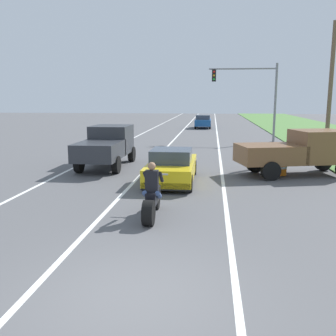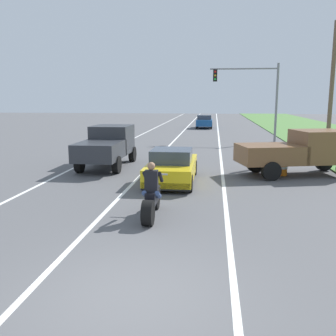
{
  "view_description": "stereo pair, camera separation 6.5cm",
  "coord_description": "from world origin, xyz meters",
  "px_view_note": "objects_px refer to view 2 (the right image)",
  "views": [
    {
      "loc": [
        1.32,
        -5.87,
        3.35
      ],
      "look_at": [
        -0.16,
        6.71,
        1.0
      ],
      "focal_mm": 40.19,
      "sensor_mm": 36.0,
      "label": 1
    },
    {
      "loc": [
        1.38,
        -5.86,
        3.35
      ],
      "look_at": [
        -0.16,
        6.71,
        1.0
      ],
      "focal_mm": 40.19,
      "sensor_mm": 36.0,
      "label": 2
    }
  ],
  "objects_px": {
    "pickup_truck_right_shoulder_brown": "(299,150)",
    "sports_car_yellow": "(172,167)",
    "pickup_truck_left_lane_dark_grey": "(107,145)",
    "traffic_light_mast_near": "(255,89)",
    "motorcycle_with_rider": "(152,198)",
    "distant_car_far_ahead": "(204,121)",
    "construction_barrel_nearest": "(281,164)"
  },
  "relations": [
    {
      "from": "sports_car_yellow",
      "to": "pickup_truck_left_lane_dark_grey",
      "type": "height_order",
      "value": "pickup_truck_left_lane_dark_grey"
    },
    {
      "from": "traffic_light_mast_near",
      "to": "construction_barrel_nearest",
      "type": "height_order",
      "value": "traffic_light_mast_near"
    },
    {
      "from": "pickup_truck_right_shoulder_brown",
      "to": "motorcycle_with_rider",
      "type": "bearing_deg",
      "value": -128.48
    },
    {
      "from": "traffic_light_mast_near",
      "to": "construction_barrel_nearest",
      "type": "distance_m",
      "value": 13.81
    },
    {
      "from": "motorcycle_with_rider",
      "to": "sports_car_yellow",
      "type": "bearing_deg",
      "value": 89.45
    },
    {
      "from": "construction_barrel_nearest",
      "to": "pickup_truck_right_shoulder_brown",
      "type": "bearing_deg",
      "value": 1.75
    },
    {
      "from": "distant_car_far_ahead",
      "to": "sports_car_yellow",
      "type": "bearing_deg",
      "value": -91.06
    },
    {
      "from": "sports_car_yellow",
      "to": "traffic_light_mast_near",
      "type": "bearing_deg",
      "value": 72.88
    },
    {
      "from": "sports_car_yellow",
      "to": "pickup_truck_left_lane_dark_grey",
      "type": "distance_m",
      "value": 4.76
    },
    {
      "from": "motorcycle_with_rider",
      "to": "construction_barrel_nearest",
      "type": "relative_size",
      "value": 2.21
    },
    {
      "from": "sports_car_yellow",
      "to": "pickup_truck_left_lane_dark_grey",
      "type": "xyz_separation_m",
      "value": [
        -3.56,
        3.12,
        0.48
      ]
    },
    {
      "from": "motorcycle_with_rider",
      "to": "traffic_light_mast_near",
      "type": "distance_m",
      "value": 20.99
    },
    {
      "from": "sports_car_yellow",
      "to": "pickup_truck_left_lane_dark_grey",
      "type": "relative_size",
      "value": 0.9
    },
    {
      "from": "sports_car_yellow",
      "to": "traffic_light_mast_near",
      "type": "xyz_separation_m",
      "value": [
        4.74,
        15.4,
        3.41
      ]
    },
    {
      "from": "sports_car_yellow",
      "to": "distant_car_far_ahead",
      "type": "relative_size",
      "value": 1.08
    },
    {
      "from": "construction_barrel_nearest",
      "to": "pickup_truck_left_lane_dark_grey",
      "type": "bearing_deg",
      "value": 172.57
    },
    {
      "from": "motorcycle_with_rider",
      "to": "construction_barrel_nearest",
      "type": "xyz_separation_m",
      "value": [
        4.68,
        6.79,
        -0.09
      ]
    },
    {
      "from": "sports_car_yellow",
      "to": "traffic_light_mast_near",
      "type": "height_order",
      "value": "traffic_light_mast_near"
    },
    {
      "from": "sports_car_yellow",
      "to": "distant_car_far_ahead",
      "type": "distance_m",
      "value": 28.57
    },
    {
      "from": "motorcycle_with_rider",
      "to": "pickup_truck_right_shoulder_brown",
      "type": "xyz_separation_m",
      "value": [
        5.41,
        6.81,
        0.51
      ]
    },
    {
      "from": "traffic_light_mast_near",
      "to": "distant_car_far_ahead",
      "type": "xyz_separation_m",
      "value": [
        -4.22,
        13.17,
        -3.27
      ]
    },
    {
      "from": "motorcycle_with_rider",
      "to": "pickup_truck_left_lane_dark_grey",
      "type": "height_order",
      "value": "pickup_truck_left_lane_dark_grey"
    },
    {
      "from": "motorcycle_with_rider",
      "to": "traffic_light_mast_near",
      "type": "bearing_deg",
      "value": 76.63
    },
    {
      "from": "motorcycle_with_rider",
      "to": "pickup_truck_left_lane_dark_grey",
      "type": "xyz_separation_m",
      "value": [
        -3.51,
        7.86,
        0.51
      ]
    },
    {
      "from": "motorcycle_with_rider",
      "to": "distant_car_far_ahead",
      "type": "xyz_separation_m",
      "value": [
        0.57,
        33.31,
        0.18
      ]
    },
    {
      "from": "motorcycle_with_rider",
      "to": "sports_car_yellow",
      "type": "xyz_separation_m",
      "value": [
        0.05,
        4.74,
        0.04
      ]
    },
    {
      "from": "motorcycle_with_rider",
      "to": "distant_car_far_ahead",
      "type": "distance_m",
      "value": 33.31
    },
    {
      "from": "pickup_truck_right_shoulder_brown",
      "to": "sports_car_yellow",
      "type": "bearing_deg",
      "value": -158.9
    },
    {
      "from": "pickup_truck_right_shoulder_brown",
      "to": "construction_barrel_nearest",
      "type": "xyz_separation_m",
      "value": [
        -0.74,
        -0.02,
        -0.6
      ]
    },
    {
      "from": "motorcycle_with_rider",
      "to": "distant_car_far_ahead",
      "type": "relative_size",
      "value": 0.55
    },
    {
      "from": "pickup_truck_left_lane_dark_grey",
      "to": "construction_barrel_nearest",
      "type": "height_order",
      "value": "pickup_truck_left_lane_dark_grey"
    },
    {
      "from": "pickup_truck_left_lane_dark_grey",
      "to": "traffic_light_mast_near",
      "type": "bearing_deg",
      "value": 55.95
    }
  ]
}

